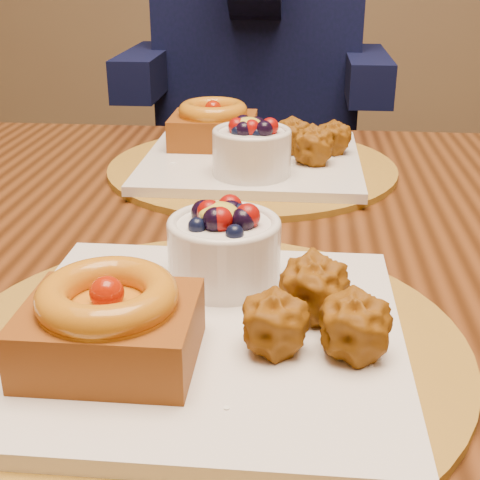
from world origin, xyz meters
The scene contains 5 objects.
dining_table centered at (-0.08, -0.03, 0.68)m, with size 1.60×0.90×0.76m.
place_setting_near centered at (-0.09, -0.24, 0.78)m, with size 0.38×0.38×0.09m.
place_setting_far centered at (-0.09, 0.19, 0.78)m, with size 0.38×0.38×0.09m.
chair_far centered at (-0.11, 0.86, 0.46)m, with size 0.42×0.42×0.82m.
diner centered at (-0.12, 0.84, 0.92)m, with size 0.53×0.51×0.87m.
Camera 1 is at (-0.02, -0.66, 1.02)m, focal length 50.00 mm.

